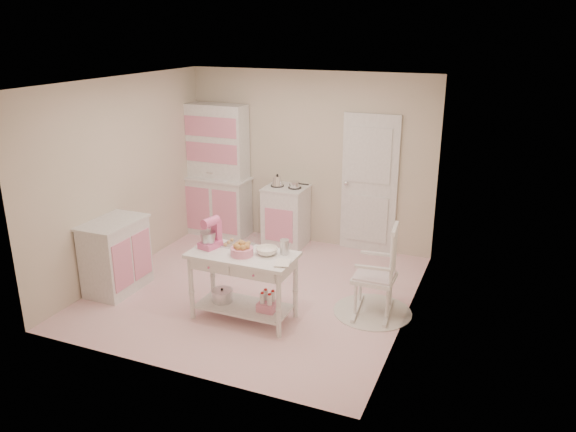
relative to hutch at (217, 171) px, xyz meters
The scene contains 14 objects.
room_shell 2.29m from the hutch, 48.83° to the right, with size 3.84×3.84×2.62m.
door 2.41m from the hutch, ahead, with size 0.82×0.05×2.04m, color white.
hutch is the anchor object (origin of this frame).
stove 1.33m from the hutch, ahead, with size 0.62×0.57×0.92m, color white.
base_cabinet 2.38m from the hutch, 94.44° to the right, with size 0.54×0.84×0.92m, color white.
lace_rug 3.56m from the hutch, 29.14° to the right, with size 0.92×0.92×0.01m, color white.
rocking_chair 3.44m from the hutch, 29.14° to the right, with size 0.48×0.72×1.10m, color white.
work_table 2.93m from the hutch, 55.12° to the right, with size 1.20×0.60×0.80m, color white.
stand_mixer 2.62m from the hutch, 62.42° to the right, with size 0.20×0.28×0.34m, color #E25F96.
cookie_tray 2.63m from the hutch, 55.56° to the right, with size 0.34×0.24×0.02m, color silver.
bread_basket 2.92m from the hutch, 55.36° to the right, with size 0.25×0.25×0.09m, color pink.
mixing_bowl 2.96m from the hutch, 50.09° to the right, with size 0.24×0.24×0.08m, color white.
metal_pitcher 3.01m from the hutch, 46.48° to the right, with size 0.10×0.10×0.17m, color silver.
recipe_book 3.23m from the hutch, 49.78° to the right, with size 0.16×0.21×0.02m, color white.
Camera 1 is at (2.85, -5.82, 3.21)m, focal length 35.00 mm.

